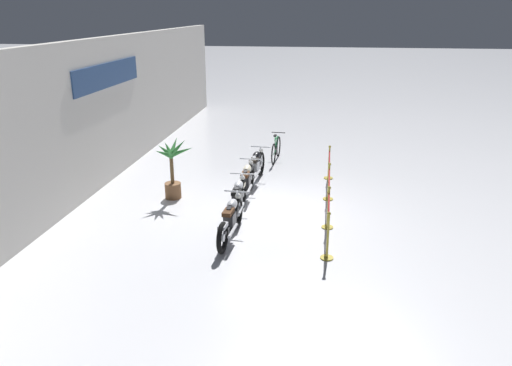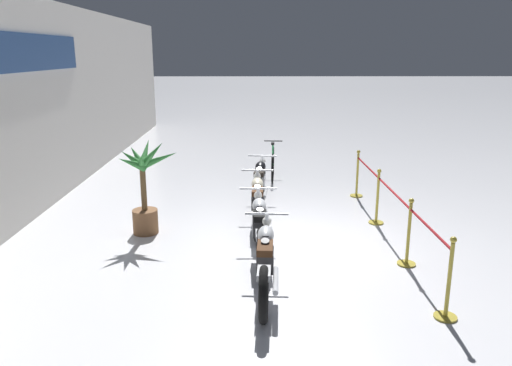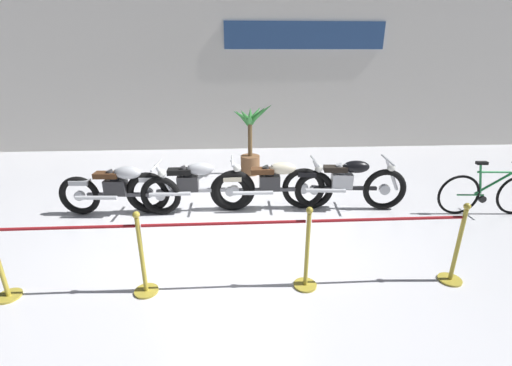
# 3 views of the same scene
# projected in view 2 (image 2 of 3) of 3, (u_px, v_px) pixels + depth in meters

# --- Properties ---
(ground_plane) EXTENTS (120.00, 120.00, 0.00)m
(ground_plane) POSITION_uv_depth(u_px,v_px,m) (298.00, 241.00, 8.57)
(ground_plane) COLOR silver
(motorcycle_silver_0) EXTENTS (2.11, 0.62, 0.93)m
(motorcycle_silver_0) POSITION_uv_depth(u_px,v_px,m) (266.00, 261.00, 6.57)
(motorcycle_silver_0) COLOR black
(motorcycle_silver_0) RESTS_ON ground
(motorcycle_silver_1) EXTENTS (2.26, 0.62, 0.95)m
(motorcycle_silver_1) POSITION_uv_depth(u_px,v_px,m) (260.00, 229.00, 7.75)
(motorcycle_silver_1) COLOR black
(motorcycle_silver_1) RESTS_ON ground
(motorcycle_cream_2) EXTENTS (2.22, 0.62, 0.93)m
(motorcycle_cream_2) POSITION_uv_depth(u_px,v_px,m) (258.00, 203.00, 9.14)
(motorcycle_cream_2) COLOR black
(motorcycle_cream_2) RESTS_ON ground
(motorcycle_black_3) EXTENTS (2.21, 0.62, 0.96)m
(motorcycle_black_3) POSITION_uv_depth(u_px,v_px,m) (260.00, 184.00, 10.38)
(motorcycle_black_3) COLOR black
(motorcycle_black_3) RESTS_ON ground
(bicycle) EXTENTS (1.74, 0.48, 0.97)m
(bicycle) POSITION_uv_depth(u_px,v_px,m) (273.00, 163.00, 12.74)
(bicycle) COLOR black
(bicycle) RESTS_ON ground
(potted_palm_left_of_row) EXTENTS (0.96, 1.04, 1.68)m
(potted_palm_left_of_row) POSITION_uv_depth(u_px,v_px,m) (145.00, 186.00, 8.72)
(potted_palm_left_of_row) COLOR brown
(potted_palm_left_of_row) RESTS_ON ground
(stanchion_far_left) EXTENTS (5.41, 0.28, 1.05)m
(stanchion_far_left) POSITION_uv_depth(u_px,v_px,m) (411.00, 225.00, 7.39)
(stanchion_far_left) COLOR gold
(stanchion_far_left) RESTS_ON ground
(stanchion_mid_left) EXTENTS (0.28, 0.28, 1.05)m
(stanchion_mid_left) POSITION_uv_depth(u_px,v_px,m) (408.00, 243.00, 7.51)
(stanchion_mid_left) COLOR gold
(stanchion_mid_left) RESTS_ON ground
(stanchion_mid_right) EXTENTS (0.28, 0.28, 1.05)m
(stanchion_mid_right) POSITION_uv_depth(u_px,v_px,m) (377.00, 205.00, 9.35)
(stanchion_mid_right) COLOR gold
(stanchion_mid_right) RESTS_ON ground
(stanchion_far_right) EXTENTS (0.28, 0.28, 1.05)m
(stanchion_far_right) POSITION_uv_depth(u_px,v_px,m) (357.00, 181.00, 11.12)
(stanchion_far_right) COLOR gold
(stanchion_far_right) RESTS_ON ground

